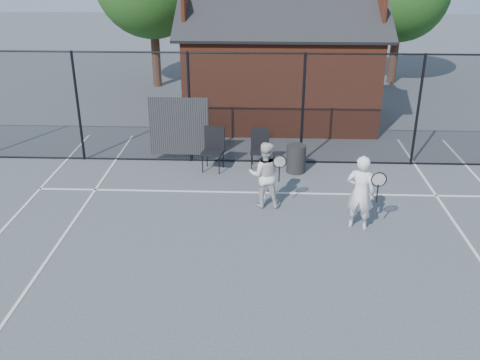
{
  "coord_description": "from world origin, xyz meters",
  "views": [
    {
      "loc": [
        -0.09,
        -8.67,
        5.49
      ],
      "look_at": [
        -0.5,
        1.25,
        1.1
      ],
      "focal_mm": 40.0,
      "sensor_mm": 36.0,
      "label": 1
    }
  ],
  "objects_px": {
    "player_front": "(360,193)",
    "chair_left": "(213,150)",
    "chair_right": "(260,150)",
    "waste_bin": "(296,159)",
    "clubhouse": "(280,72)",
    "player_back": "(265,175)"
  },
  "relations": [
    {
      "from": "chair_left",
      "to": "waste_bin",
      "type": "bearing_deg",
      "value": 9.39
    },
    {
      "from": "clubhouse",
      "to": "player_back",
      "type": "height_order",
      "value": "clubhouse"
    },
    {
      "from": "player_back",
      "to": "chair_right",
      "type": "xyz_separation_m",
      "value": [
        -0.13,
        2.27,
        -0.26
      ]
    },
    {
      "from": "clubhouse",
      "to": "waste_bin",
      "type": "height_order",
      "value": "clubhouse"
    },
    {
      "from": "clubhouse",
      "to": "player_back",
      "type": "relative_size",
      "value": 4.24
    },
    {
      "from": "waste_bin",
      "to": "clubhouse",
      "type": "bearing_deg",
      "value": 94.14
    },
    {
      "from": "player_back",
      "to": "clubhouse",
      "type": "bearing_deg",
      "value": 85.84
    },
    {
      "from": "chair_right",
      "to": "clubhouse",
      "type": "bearing_deg",
      "value": 83.51
    },
    {
      "from": "player_front",
      "to": "player_back",
      "type": "height_order",
      "value": "player_front"
    },
    {
      "from": "chair_right",
      "to": "waste_bin",
      "type": "distance_m",
      "value": 1.0
    },
    {
      "from": "waste_bin",
      "to": "chair_left",
      "type": "bearing_deg",
      "value": 179.45
    },
    {
      "from": "player_front",
      "to": "waste_bin",
      "type": "bearing_deg",
      "value": 110.9
    },
    {
      "from": "player_back",
      "to": "chair_right",
      "type": "bearing_deg",
      "value": 93.35
    },
    {
      "from": "clubhouse",
      "to": "chair_right",
      "type": "xyz_separation_m",
      "value": [
        -0.62,
        -4.4,
        -1.1
      ]
    },
    {
      "from": "clubhouse",
      "to": "player_back",
      "type": "bearing_deg",
      "value": -94.16
    },
    {
      "from": "player_front",
      "to": "chair_left",
      "type": "xyz_separation_m",
      "value": [
        -3.32,
        3.0,
        -0.26
      ]
    },
    {
      "from": "chair_right",
      "to": "waste_bin",
      "type": "bearing_deg",
      "value": -13.23
    },
    {
      "from": "player_front",
      "to": "chair_left",
      "type": "distance_m",
      "value": 4.49
    },
    {
      "from": "clubhouse",
      "to": "waste_bin",
      "type": "distance_m",
      "value": 4.82
    },
    {
      "from": "clubhouse",
      "to": "chair_left",
      "type": "relative_size",
      "value": 5.83
    },
    {
      "from": "player_back",
      "to": "waste_bin",
      "type": "xyz_separation_m",
      "value": [
        0.82,
        2.02,
        -0.4
      ]
    },
    {
      "from": "clubhouse",
      "to": "player_front",
      "type": "bearing_deg",
      "value": -79.06
    }
  ]
}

